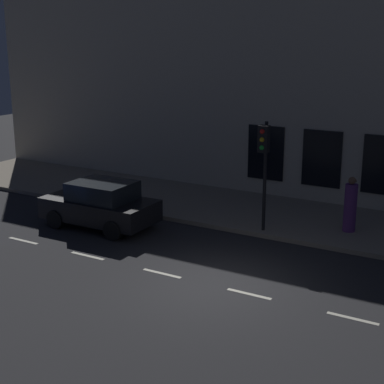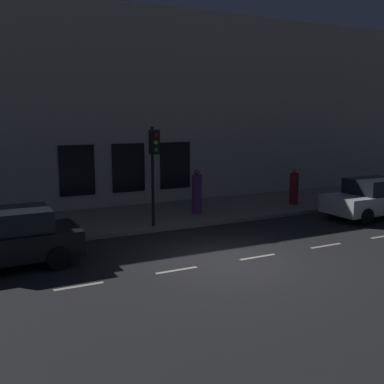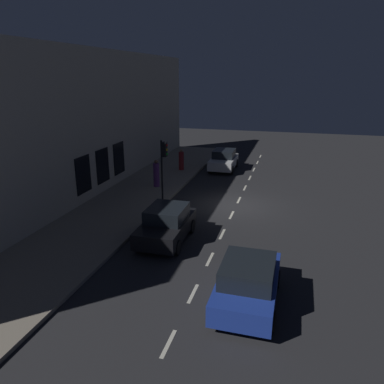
{
  "view_description": "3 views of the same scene",
  "coord_description": "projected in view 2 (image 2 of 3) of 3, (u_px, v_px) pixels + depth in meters",
  "views": [
    {
      "loc": [
        -12.41,
        -6.54,
        6.31
      ],
      "look_at": [
        2.53,
        2.12,
        1.64
      ],
      "focal_mm": 54.93,
      "sensor_mm": 36.0,
      "label": 1
    },
    {
      "loc": [
        -10.69,
        6.51,
        4.07
      ],
      "look_at": [
        1.78,
        0.25,
        1.75
      ],
      "focal_mm": 43.12,
      "sensor_mm": 36.0,
      "label": 2
    },
    {
      "loc": [
        -2.97,
        20.14,
        7.26
      ],
      "look_at": [
        2.01,
        2.38,
        1.38
      ],
      "focal_mm": 34.6,
      "sensor_mm": 36.0,
      "label": 3
    }
  ],
  "objects": [
    {
      "name": "parked_car_0",
      "position": [
        372.0,
        198.0,
        18.51
      ],
      "size": [
        1.97,
        3.87,
        1.58
      ],
      "rotation": [
        0.0,
        0.0,
        0.02
      ],
      "color": "silver",
      "rests_on": "ground"
    },
    {
      "name": "parked_car_1",
      "position": [
        8.0,
        239.0,
        12.44
      ],
      "size": [
        2.0,
        3.84,
        1.58
      ],
      "rotation": [
        0.0,
        0.0,
        0.02
      ],
      "color": "black",
      "rests_on": "ground"
    },
    {
      "name": "pedestrian_1",
      "position": [
        294.0,
        188.0,
        20.55
      ],
      "size": [
        0.54,
        0.54,
        1.6
      ],
      "rotation": [
        0.0,
        0.0,
        5.73
      ],
      "color": "maroon",
      "rests_on": "sidewalk"
    },
    {
      "name": "ground_plane",
      "position": [
        228.0,
        262.0,
        12.97
      ],
      "size": [
        60.0,
        60.0,
        0.0
      ],
      "primitive_type": "plane",
      "color": "#28282B"
    },
    {
      "name": "sidewalk",
      "position": [
        148.0,
        216.0,
        18.47
      ],
      "size": [
        4.5,
        32.0,
        0.15
      ],
      "color": "gray",
      "rests_on": "ground"
    },
    {
      "name": "pedestrian_0",
      "position": [
        197.0,
        193.0,
        18.64
      ],
      "size": [
        0.43,
        0.43,
        1.8
      ],
      "rotation": [
        0.0,
        0.0,
        3.22
      ],
      "color": "#5B2D70",
      "rests_on": "sidewalk"
    },
    {
      "name": "traffic_light",
      "position": [
        154.0,
        154.0,
        16.01
      ],
      "size": [
        0.45,
        0.32,
        3.54
      ],
      "color": "black",
      "rests_on": "sidewalk"
    },
    {
      "name": "lane_centre_line",
      "position": [
        258.0,
        257.0,
        13.42
      ],
      "size": [
        0.12,
        27.2,
        0.01
      ],
      "color": "beige",
      "rests_on": "ground"
    },
    {
      "name": "building_facade",
      "position": [
        125.0,
        108.0,
        20.01
      ],
      "size": [
        0.65,
        32.0,
        8.77
      ],
      "color": "beige",
      "rests_on": "ground"
    }
  ]
}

